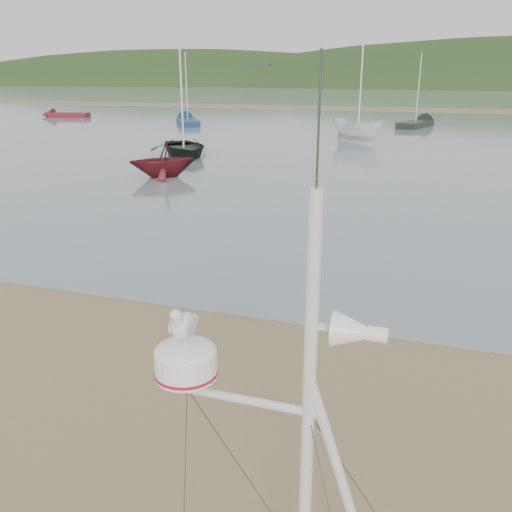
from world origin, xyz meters
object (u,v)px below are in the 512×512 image
(boat_dark, at_px, (182,113))
(boat_white, at_px, (359,110))
(dinghy_red_far, at_px, (59,115))
(sailboat_blue_near, at_px, (186,120))
(boat_red, at_px, (162,144))
(sailboat_dark_mid, at_px, (422,123))

(boat_dark, xyz_separation_m, boat_white, (8.27, 9.40, -0.21))
(dinghy_red_far, xyz_separation_m, sailboat_blue_near, (16.03, -2.60, 0.01))
(boat_red, distance_m, sailboat_dark_mid, 31.37)
(dinghy_red_far, bearing_deg, boat_white, -20.20)
(boat_red, height_order, sailboat_blue_near, sailboat_blue_near)
(boat_red, relative_size, sailboat_dark_mid, 0.43)
(boat_white, distance_m, dinghy_red_far, 35.55)
(sailboat_blue_near, bearing_deg, dinghy_red_far, 170.79)
(boat_white, xyz_separation_m, sailboat_dark_mid, (3.56, 14.13, -1.83))
(boat_dark, height_order, boat_red, boat_dark)
(dinghy_red_far, distance_m, sailboat_blue_near, 16.24)
(boat_dark, xyz_separation_m, sailboat_blue_near, (-9.03, 19.06, -2.04))
(sailboat_blue_near, bearing_deg, boat_dark, -64.66)
(boat_red, xyz_separation_m, sailboat_blue_near, (-11.06, 25.31, -1.18))
(boat_dark, bearing_deg, dinghy_red_far, 101.46)
(dinghy_red_far, distance_m, sailboat_dark_mid, 36.93)
(boat_dark, distance_m, dinghy_red_far, 33.19)
(boat_white, bearing_deg, boat_red, -167.87)
(sailboat_dark_mid, bearing_deg, boat_white, -104.14)
(boat_white, relative_size, sailboat_dark_mid, 0.62)
(boat_white, relative_size, dinghy_red_far, 0.76)
(dinghy_red_far, bearing_deg, sailboat_dark_mid, 2.91)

